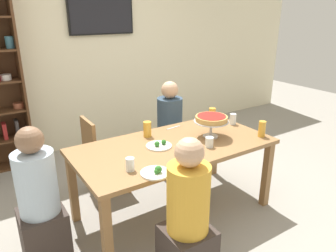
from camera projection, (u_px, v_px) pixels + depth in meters
The scene contains 19 objects.
ground_plane at pixel (173, 211), 3.23m from camera, with size 12.00×12.00×0.00m, color gray.
rear_partition at pixel (87, 49), 4.48m from camera, with size 8.00×0.12×2.80m, color beige.
dining_table at pixel (174, 152), 3.00m from camera, with size 1.85×0.93×0.74m.
television at pixel (101, 14), 4.36m from camera, with size 0.93×0.05×0.54m.
diner_near_left at pixel (188, 224), 2.26m from camera, with size 0.34×0.34×1.15m.
diner_far_right at pixel (170, 135), 3.87m from camera, with size 0.34×0.34×1.15m.
diner_head_west at pixel (40, 207), 2.45m from camera, with size 0.34×0.34×1.15m.
chair_far_left at pixel (100, 152), 3.41m from camera, with size 0.40×0.40×0.87m.
deep_dish_pizza_stand at pixel (211, 120), 3.09m from camera, with size 0.34×0.34×0.22m.
salad_plate_near_diner at pixel (159, 145), 2.91m from camera, with size 0.24×0.24×0.06m.
salad_plate_far_diner at pixel (156, 172), 2.43m from camera, with size 0.23×0.23×0.07m.
beer_glass_amber_tall at pixel (212, 114), 3.63m from camera, with size 0.08×0.08×0.13m, color gold.
beer_glass_amber_short at pixel (147, 129), 3.13m from camera, with size 0.08×0.08×0.15m, color gold.
beer_glass_amber_spare at pixel (262, 129), 3.13m from camera, with size 0.07×0.07×0.16m, color gold.
water_glass_clear_near at pixel (130, 164), 2.47m from camera, with size 0.07×0.07×0.11m, color white.
water_glass_clear_far at pixel (209, 142), 2.90m from camera, with size 0.07×0.07×0.09m, color white.
water_glass_clear_spare at pixel (233, 119), 3.47m from camera, with size 0.07×0.07×0.12m, color white.
cutlery_fork_near at pixel (173, 128), 3.39m from camera, with size 0.18×0.02×0.01m, color silver.
cutlery_knife_near at pixel (194, 157), 2.72m from camera, with size 0.18×0.02×0.01m, color silver.
Camera 1 is at (-1.54, -2.26, 1.92)m, focal length 34.10 mm.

